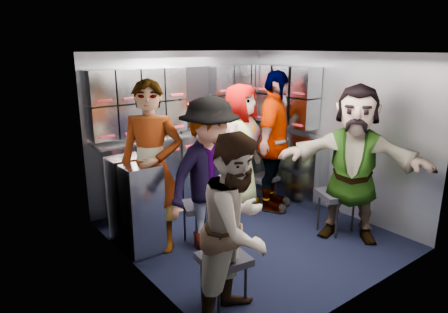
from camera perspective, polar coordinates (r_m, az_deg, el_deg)
floor at (r=4.86m, az=3.77°, el=-11.01°), size 3.00×3.00×0.00m
wall_back at (r=5.67m, az=-6.04°, el=4.09°), size 2.80×0.04×2.10m
wall_left at (r=3.75m, az=-12.34°, el=-2.20°), size 0.04×3.00×2.10m
wall_right at (r=5.49m, az=15.10°, el=3.26°), size 0.04×3.00×2.10m
ceiling at (r=4.34m, az=4.28°, el=14.60°), size 2.80×3.00×0.02m
cart_bank_back at (r=5.64m, az=-4.76°, el=-1.78°), size 2.68×0.38×0.99m
cart_bank_left at (r=4.50m, az=-12.57°, el=-6.70°), size 0.38×0.76×0.99m
counter at (r=5.50m, az=-4.88°, el=3.40°), size 2.68×0.42×0.03m
locker_bank_back at (r=5.47m, az=-5.34°, el=8.37°), size 2.68×0.28×0.82m
locker_bank_right at (r=5.76m, az=8.94°, el=8.60°), size 0.28×1.00×0.82m
right_cabinet at (r=5.89m, az=9.24°, el=-1.11°), size 0.28×1.20×1.00m
coffee_niche at (r=5.62m, az=-4.09°, el=8.38°), size 0.46×0.16×0.84m
red_latch_strip at (r=5.37m, az=-3.70°, el=1.64°), size 2.60×0.02×0.03m
jump_seat_near_left at (r=3.49m, az=-0.05°, el=-14.76°), size 0.43×0.41×0.46m
jump_seat_mid_left at (r=4.53m, az=-3.33°, el=-7.34°), size 0.50×0.48×0.46m
jump_seat_center at (r=5.68m, az=1.06°, el=-3.04°), size 0.40×0.38×0.40m
jump_seat_mid_right at (r=5.60m, az=5.66°, el=-3.30°), size 0.38×0.36×0.41m
jump_seat_near_right at (r=4.95m, az=15.85°, el=-5.50°), size 0.54×0.53×0.50m
attendant_standing at (r=4.27m, az=-10.31°, el=-1.61°), size 0.80×0.79×1.85m
attendant_arc_a at (r=3.19m, az=1.93°, el=-10.27°), size 0.93×0.85×1.56m
attendant_arc_b at (r=4.24m, az=-2.06°, el=-2.72°), size 1.17×0.79×1.68m
attendant_arc_c at (r=5.41m, az=2.27°, el=1.41°), size 0.98×0.83×1.69m
attendant_arc_d at (r=5.32m, az=7.14°, el=2.04°), size 1.17×0.99×1.87m
attendant_arc_e at (r=4.71m, az=17.98°, el=-0.97°), size 1.35×1.67×1.78m
bottle_left at (r=5.20m, az=-8.94°, el=4.17°), size 0.07×0.07×0.26m
bottle_mid at (r=5.15m, az=-10.14°, el=4.03°), size 0.06×0.06×0.27m
bottle_right at (r=5.53m, az=-3.07°, el=5.01°), size 0.07×0.07×0.26m
cup_left at (r=5.21m, az=-8.79°, el=3.38°), size 0.07×0.07×0.11m
cup_right at (r=5.96m, az=2.75°, el=5.03°), size 0.08×0.08×0.10m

